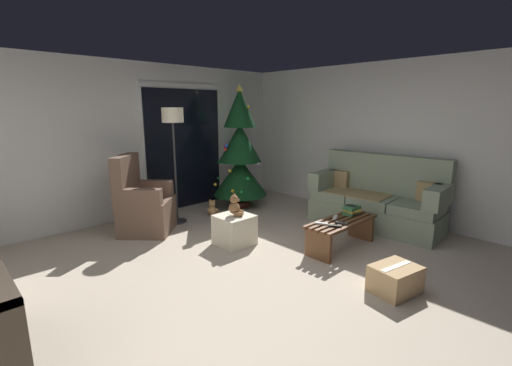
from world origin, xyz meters
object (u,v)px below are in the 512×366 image
Objects in this scene: couch at (377,200)px; cardboard_box_taped_mid_floor at (395,279)px; remote_graphite at (342,223)px; remote_black at (335,226)px; christmas_tree at (240,155)px; cell_phone at (351,206)px; coffee_table at (341,229)px; remote_silver at (322,224)px; teddy_bear_honey_by_tree at (213,209)px; remote_white at (335,217)px; book_stack at (351,210)px; teddy_bear_chestnut at (235,207)px; ottoman at (234,230)px; armchair at (143,205)px.

couch is 2.07m from cardboard_box_taped_mid_floor.
remote_graphite is 1.00× the size of remote_black.
cell_phone is at bearing -91.75° from christmas_tree.
remote_black is (-0.29, -0.09, 0.14)m from coffee_table.
remote_silver reaches higher than teddy_bear_honey_by_tree.
remote_black is at bearing 98.93° from remote_white.
remote_graphite is (-0.13, -0.18, 0.00)m from remote_white.
remote_white is 0.66× the size of book_stack.
remote_graphite is at bearing -164.03° from book_stack.
christmas_tree is 7.63× the size of teddy_bear_chestnut.
teddy_bear_chestnut reaches higher than cell_phone.
book_stack is (0.42, 0.12, 0.05)m from remote_graphite.
remote_graphite is 0.55× the size of teddy_bear_honey_by_tree.
teddy_bear_chestnut is (0.01, -0.01, 0.32)m from ottoman.
christmas_tree reaches higher than coffee_table.
christmas_tree is (-0.80, 2.25, 0.56)m from couch.
remote_black is 0.61m from cell_phone.
cardboard_box_taped_mid_floor is (-1.72, -1.11, -0.27)m from couch.
coffee_table is 1.40m from teddy_bear_chestnut.
coffee_table is 0.34m from book_stack.
teddy_bear_honey_by_tree is 0.56× the size of cardboard_box_taped_mid_floor.
cell_phone is 0.50× the size of teddy_bear_chestnut.
teddy_bear_chestnut reaches higher than book_stack.
remote_silver is 0.55× the size of teddy_bear_chestnut.
couch is 1.50m from remote_silver.
ottoman is 1.31m from teddy_bear_honey_by_tree.
teddy_bear_chestnut reaches higher than remote_silver.
remote_black is at bearing -171.18° from couch.
remote_graphite is 0.07× the size of christmas_tree.
teddy_bear_chestnut is at bearing -83.93° from remote_silver.
teddy_bear_chestnut reaches higher than cardboard_box_taped_mid_floor.
couch is 3.49m from armchair.
cardboard_box_taped_mid_floor is (-0.18, -3.22, 0.01)m from teddy_bear_honey_by_tree.
remote_silver and remote_graphite have the same top height.
coffee_table is at bearing -172.84° from book_stack.
teddy_bear_honey_by_tree is at bearing 57.73° from remote_black.
ottoman is (-0.90, 0.95, -0.19)m from remote_white.
armchair is (-1.55, 2.32, 0.15)m from coffee_table.
cardboard_box_taped_mid_floor is (0.35, -2.03, -0.06)m from ottoman.
cell_phone is at bearing -40.05° from ottoman.
couch is 1.18m from coffee_table.
christmas_tree reaches higher than couch.
armchair is 1.44m from teddy_bear_chestnut.
couch is 2.63m from teddy_bear_honey_by_tree.
coffee_table is 0.21m from remote_graphite.
armchair reaches higher than coffee_table.
cell_phone is (0.01, 0.01, 0.06)m from book_stack.
coffee_table reaches higher than teddy_bear_honey_by_tree.
armchair is (-1.85, 2.28, -0.10)m from cell_phone.
teddy_bear_honey_by_tree is (-0.37, 2.25, -0.14)m from coffee_table.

